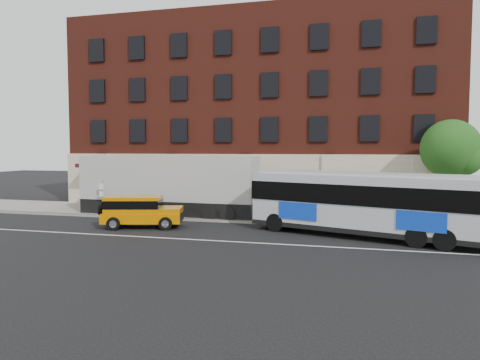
% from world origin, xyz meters
% --- Properties ---
extents(ground, '(120.00, 120.00, 0.00)m').
position_xyz_m(ground, '(0.00, 0.00, 0.00)').
color(ground, black).
rests_on(ground, ground).
extents(sidewalk, '(60.00, 6.00, 0.15)m').
position_xyz_m(sidewalk, '(0.00, 9.00, 0.07)').
color(sidewalk, gray).
rests_on(sidewalk, ground).
extents(kerb, '(60.00, 0.25, 0.15)m').
position_xyz_m(kerb, '(0.00, 6.00, 0.07)').
color(kerb, gray).
rests_on(kerb, ground).
extents(lane_line, '(60.00, 0.12, 0.01)m').
position_xyz_m(lane_line, '(0.00, 0.50, 0.01)').
color(lane_line, white).
rests_on(lane_line, ground).
extents(building, '(30.00, 12.10, 15.00)m').
position_xyz_m(building, '(-0.01, 16.92, 7.58)').
color(building, '#5C2015').
rests_on(building, sidewalk).
extents(sign_pole, '(0.30, 0.20, 2.50)m').
position_xyz_m(sign_pole, '(-8.50, 6.15, 1.45)').
color(sign_pole, gray).
rests_on(sign_pole, ground).
extents(street_tree, '(3.60, 3.60, 6.20)m').
position_xyz_m(street_tree, '(13.54, 9.48, 4.41)').
color(street_tree, '#382A1C').
rests_on(street_tree, sidewalk).
extents(city_bus, '(12.32, 6.42, 3.33)m').
position_xyz_m(city_bus, '(8.41, 3.33, 1.84)').
color(city_bus, '#B5BBC1').
rests_on(city_bus, ground).
extents(yellow_suv, '(4.91, 2.98, 1.83)m').
position_xyz_m(yellow_suv, '(-4.22, 3.03, 1.05)').
color(yellow_suv, '#D47600').
rests_on(yellow_suv, ground).
extents(shipping_container, '(12.22, 2.90, 4.05)m').
position_xyz_m(shipping_container, '(-4.35, 7.60, 2.00)').
color(shipping_container, black).
rests_on(shipping_container, ground).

